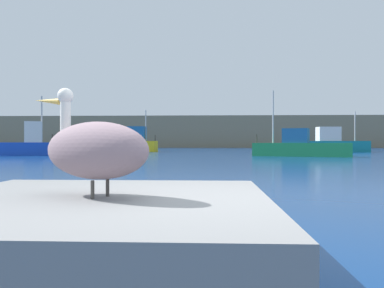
% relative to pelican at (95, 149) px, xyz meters
% --- Properties ---
extents(ground_plane, '(260.00, 260.00, 0.00)m').
position_rel_pelican_xyz_m(ground_plane, '(1.06, 0.09, -1.07)').
color(ground_plane, navy).
extents(hillside_backdrop, '(140.00, 10.13, 6.08)m').
position_rel_pelican_xyz_m(hillside_backdrop, '(1.06, 73.63, 1.97)').
color(hillside_backdrop, '#7F755B').
rests_on(hillside_backdrop, ground).
extents(pier_dock, '(2.86, 2.79, 0.68)m').
position_rel_pelican_xyz_m(pier_dock, '(0.01, -0.01, -0.74)').
color(pier_dock, gray).
rests_on(pier_dock, ground).
extents(pelican, '(1.30, 0.95, 0.93)m').
position_rel_pelican_xyz_m(pelican, '(0.00, 0.00, 0.00)').
color(pelican, gray).
rests_on(pelican, pier_dock).
extents(fishing_boat_yellow, '(6.17, 2.28, 4.76)m').
position_rel_pelican_xyz_m(fishing_boat_yellow, '(-7.86, 40.30, -0.05)').
color(fishing_boat_yellow, yellow).
rests_on(fishing_boat_yellow, ground).
extents(fishing_boat_blue, '(4.81, 3.09, 4.99)m').
position_rel_pelican_xyz_m(fishing_boat_blue, '(-14.22, 28.02, -0.14)').
color(fishing_boat_blue, blue).
rests_on(fishing_boat_blue, ground).
extents(fishing_boat_teal, '(6.74, 2.32, 4.55)m').
position_rel_pelican_xyz_m(fishing_boat_teal, '(14.83, 40.16, -0.06)').
color(fishing_boat_teal, teal).
rests_on(fishing_boat_teal, ground).
extents(fishing_boat_green, '(7.55, 4.32, 5.22)m').
position_rel_pelican_xyz_m(fishing_boat_green, '(8.02, 27.01, -0.33)').
color(fishing_boat_green, '#1E8C4C').
rests_on(fishing_boat_green, ground).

